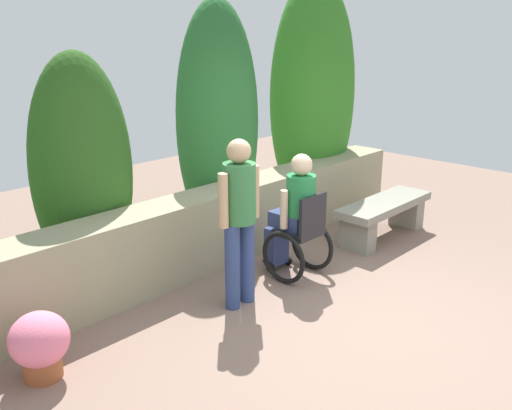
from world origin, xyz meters
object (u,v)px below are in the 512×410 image
(person_in_wheelchair, at_px, (296,220))
(stone_bench, at_px, (384,213))
(flower_pot_terracotta_by_wall, at_px, (40,344))
(person_standing_companion, at_px, (239,213))

(person_in_wheelchair, bearing_deg, stone_bench, -1.75)
(person_in_wheelchair, relative_size, flower_pot_terracotta_by_wall, 2.49)
(stone_bench, xyz_separation_m, person_standing_companion, (-2.49, 0.05, 0.60))
(stone_bench, bearing_deg, person_in_wheelchair, 176.11)
(stone_bench, relative_size, flower_pot_terracotta_by_wall, 2.82)
(stone_bench, height_order, person_in_wheelchair, person_in_wheelchair)
(person_in_wheelchair, distance_m, person_standing_companion, 0.93)
(stone_bench, xyz_separation_m, person_in_wheelchair, (-1.61, 0.10, 0.30))
(flower_pot_terracotta_by_wall, bearing_deg, stone_bench, -4.08)
(person_in_wheelchair, xyz_separation_m, flower_pot_terracotta_by_wall, (-2.74, 0.22, -0.34))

